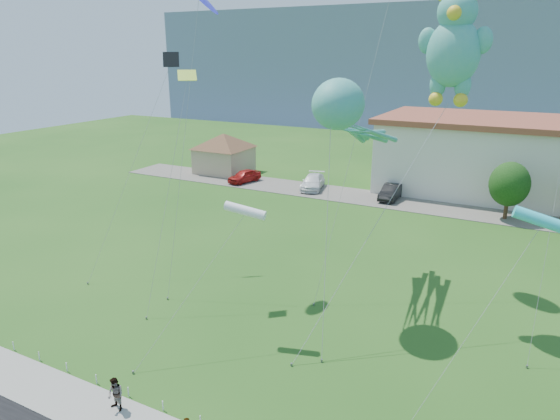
# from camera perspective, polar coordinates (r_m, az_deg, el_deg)

# --- Properties ---
(ground) EXTENTS (160.00, 160.00, 0.00)m
(ground) POSITION_cam_1_polar(r_m,az_deg,el_deg) (24.20, -9.14, -20.66)
(ground) COLOR #204E15
(ground) RESTS_ON ground
(parking_strip) EXTENTS (70.00, 6.00, 0.06)m
(parking_strip) POSITION_cam_1_polar(r_m,az_deg,el_deg) (53.43, 13.68, 0.88)
(parking_strip) COLOR #59544C
(parking_strip) RESTS_ON ground
(hill_ridge) EXTENTS (160.00, 50.00, 25.00)m
(hill_ridge) POSITION_cam_1_polar(r_m,az_deg,el_deg) (135.48, 23.46, 15.13)
(hill_ridge) COLOR slate
(hill_ridge) RESTS_ON ground
(pavilion) EXTENTS (9.20, 9.20, 5.00)m
(pavilion) POSITION_cam_1_polar(r_m,az_deg,el_deg) (65.04, -6.43, 6.91)
(pavilion) COLOR tan
(pavilion) RESTS_ON ground
(rope_fence) EXTENTS (26.05, 0.05, 0.50)m
(rope_fence) POSITION_cam_1_polar(r_m,az_deg,el_deg) (23.26, -11.22, -21.82)
(rope_fence) COLOR white
(rope_fence) RESTS_ON ground
(tree_near) EXTENTS (3.60, 3.60, 5.47)m
(tree_near) POSITION_cam_1_polar(r_m,az_deg,el_deg) (50.30, 24.75, 2.69)
(tree_near) COLOR #3F2B19
(tree_near) RESTS_ON ground
(pedestrian_right) EXTENTS (0.83, 0.69, 1.55)m
(pedestrian_right) POSITION_cam_1_polar(r_m,az_deg,el_deg) (23.87, -18.28, -19.39)
(pedestrian_right) COLOR gray
(pedestrian_right) RESTS_ON sidewalk
(parked_car_red) EXTENTS (2.86, 4.73, 1.51)m
(parked_car_red) POSITION_cam_1_polar(r_m,az_deg,el_deg) (59.92, -4.09, 3.90)
(parked_car_red) COLOR #A21614
(parked_car_red) RESTS_ON parking_strip
(parked_car_white) EXTENTS (3.38, 5.78, 1.57)m
(parked_car_white) POSITION_cam_1_polar(r_m,az_deg,el_deg) (56.98, 3.77, 3.23)
(parked_car_white) COLOR white
(parked_car_white) RESTS_ON parking_strip
(parked_car_black) EXTENTS (1.71, 4.73, 1.55)m
(parked_car_black) POSITION_cam_1_polar(r_m,az_deg,el_deg) (54.03, 12.56, 2.03)
(parked_car_black) COLOR black
(parked_car_black) RESTS_ON parking_strip
(octopus_kite) EXTENTS (3.14, 13.16, 13.62)m
(octopus_kite) POSITION_cam_1_polar(r_m,az_deg,el_deg) (29.13, 7.72, 10.46)
(octopus_kite) COLOR teal
(octopus_kite) RESTS_ON ground
(teddy_bear_kite) EXTENTS (6.65, 10.68, 18.13)m
(teddy_bear_kite) POSITION_cam_1_polar(r_m,az_deg,el_deg) (28.94, 19.28, 17.44)
(teddy_bear_kite) COLOR teal
(teddy_bear_kite) RESTS_ON ground
(small_kite_blue) EXTENTS (1.80, 5.79, 18.93)m
(small_kite_blue) POSITION_cam_1_polar(r_m,az_deg,el_deg) (33.31, -9.37, 22.34)
(small_kite_blue) COLOR #2526D4
(small_kite_blue) RESTS_ON ground
(small_kite_yellow) EXTENTS (1.29, 6.03, 14.03)m
(small_kite_yellow) POSITION_cam_1_polar(r_m,az_deg,el_deg) (30.81, -11.13, 11.69)
(small_kite_yellow) COLOR #A8D732
(small_kite_yellow) RESTS_ON ground
(small_kite_white) EXTENTS (3.14, 7.21, 7.47)m
(small_kite_white) POSITION_cam_1_polar(r_m,az_deg,el_deg) (25.98, -4.11, -0.21)
(small_kite_white) COLOR white
(small_kite_white) RESTS_ON ground
(small_kite_cyan) EXTENTS (4.33, 6.83, 8.97)m
(small_kite_cyan) POSITION_cam_1_polar(r_m,az_deg,el_deg) (22.28, 27.69, -1.28)
(small_kite_cyan) COLOR #2EC6D1
(small_kite_cyan) RESTS_ON ground
(small_kite_black) EXTENTS (2.81, 8.23, 14.87)m
(small_kite_black) POSITION_cam_1_polar(r_m,az_deg,el_deg) (36.45, -13.52, 13.36)
(small_kite_black) COLOR black
(small_kite_black) RESTS_ON ground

